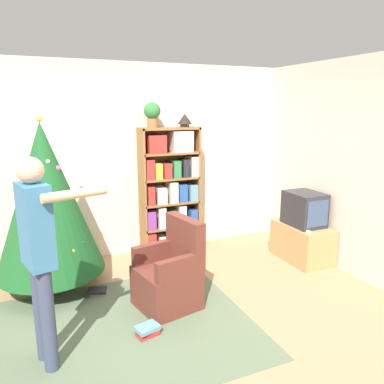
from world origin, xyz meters
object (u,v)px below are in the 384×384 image
(bookshelf, at_px, (170,191))
(television, at_px, (304,209))
(table_lamp, at_px, (185,119))
(potted_plant, at_px, (152,113))
(christmas_tree, at_px, (46,200))
(standing_person, at_px, (39,247))
(armchair, at_px, (170,276))

(bookshelf, relative_size, television, 3.44)
(bookshelf, xyz_separation_m, table_lamp, (0.23, 0.01, 0.97))
(potted_plant, xyz_separation_m, table_lamp, (0.46, 0.00, -0.09))
(christmas_tree, xyz_separation_m, standing_person, (-0.11, -1.35, -0.04))
(bookshelf, height_order, standing_person, bookshelf)
(christmas_tree, bearing_deg, armchair, -38.81)
(armchair, xyz_separation_m, potted_plant, (0.30, 1.43, 1.62))
(christmas_tree, bearing_deg, potted_plant, 21.38)
(armchair, xyz_separation_m, table_lamp, (0.75, 1.43, 1.53))
(christmas_tree, distance_m, potted_plant, 1.75)
(armchair, xyz_separation_m, standing_person, (-1.21, -0.47, 0.68))
(potted_plant, height_order, table_lamp, potted_plant)
(television, distance_m, armchair, 2.12)
(bookshelf, bearing_deg, armchair, -110.34)
(standing_person, height_order, potted_plant, potted_plant)
(standing_person, distance_m, table_lamp, 2.86)
(christmas_tree, height_order, table_lamp, christmas_tree)
(standing_person, bearing_deg, armchair, 95.72)
(television, bearing_deg, bookshelf, 146.81)
(television, bearing_deg, table_lamp, 142.16)
(bookshelf, relative_size, armchair, 1.91)
(christmas_tree, height_order, armchair, christmas_tree)
(bookshelf, bearing_deg, potted_plant, 177.88)
(television, height_order, armchair, television)
(television, height_order, table_lamp, table_lamp)
(standing_person, relative_size, table_lamp, 8.39)
(armchair, distance_m, standing_person, 1.46)
(armchair, bearing_deg, bookshelf, 147.89)
(bookshelf, xyz_separation_m, standing_person, (-1.74, -1.88, 0.11))
(bookshelf, distance_m, television, 1.82)
(christmas_tree, xyz_separation_m, armchair, (1.10, -0.88, -0.72))
(standing_person, relative_size, potted_plant, 5.10)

